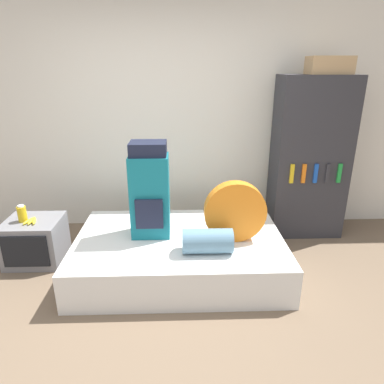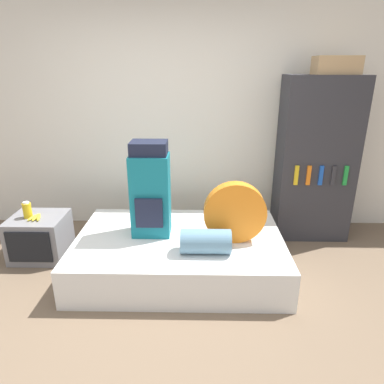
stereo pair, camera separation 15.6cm
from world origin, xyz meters
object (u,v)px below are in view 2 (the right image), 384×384
at_px(television, 40,237).
at_px(backpack, 150,191).
at_px(sleeping_roll, 206,241).
at_px(canister, 27,210).
at_px(bookshelf, 316,160).
at_px(cardboard_box, 336,65).
at_px(tent_bag, 235,212).

bearing_deg(television, backpack, -7.29).
height_order(sleeping_roll, television, sleeping_roll).
height_order(canister, bookshelf, bookshelf).
bearing_deg(cardboard_box, backpack, -159.18).
bearing_deg(canister, sleeping_roll, -15.95).
relative_size(bookshelf, cardboard_box, 4.14).
height_order(backpack, canister, backpack).
bearing_deg(sleeping_roll, tent_bag, 40.57).
relative_size(canister, cardboard_box, 0.39).
xyz_separation_m(tent_bag, television, (-1.97, 0.29, -0.42)).
relative_size(canister, bookshelf, 0.09).
bearing_deg(sleeping_roll, cardboard_box, 39.03).
xyz_separation_m(backpack, sleeping_roll, (0.51, -0.37, -0.33)).
bearing_deg(tent_bag, sleeping_roll, -139.43).
bearing_deg(sleeping_roll, television, 163.01).
distance_m(television, bookshelf, 3.07).
bearing_deg(backpack, tent_bag, -10.31).
distance_m(canister, bookshelf, 3.09).
height_order(sleeping_roll, bookshelf, bookshelf).
xyz_separation_m(television, cardboard_box, (3.01, 0.54, 1.67)).
relative_size(sleeping_roll, television, 0.80).
bearing_deg(bookshelf, cardboard_box, -25.20).
bearing_deg(bookshelf, backpack, -157.41).
height_order(tent_bag, television, tent_bag).
xyz_separation_m(sleeping_roll, bookshelf, (1.23, 1.09, 0.43)).
distance_m(backpack, sleeping_roll, 0.71).
height_order(television, canister, canister).
xyz_separation_m(television, bookshelf, (2.94, 0.57, 0.68)).
xyz_separation_m(canister, cardboard_box, (3.09, 0.55, 1.37)).
distance_m(backpack, television, 1.33).
distance_m(tent_bag, canister, 2.07).
bearing_deg(bookshelf, sleeping_roll, -138.42).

